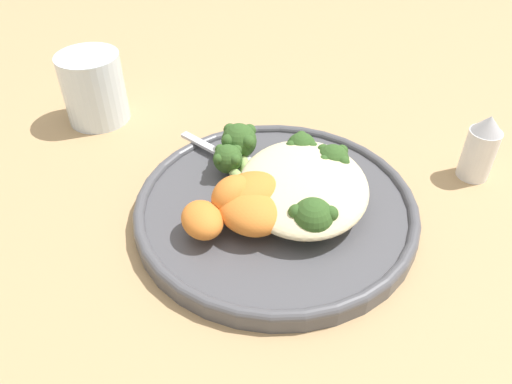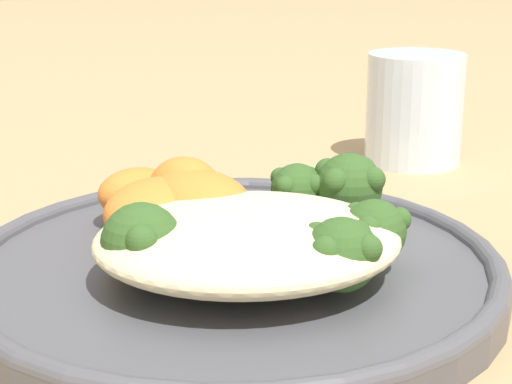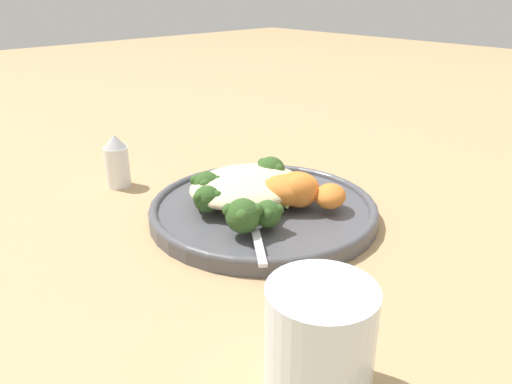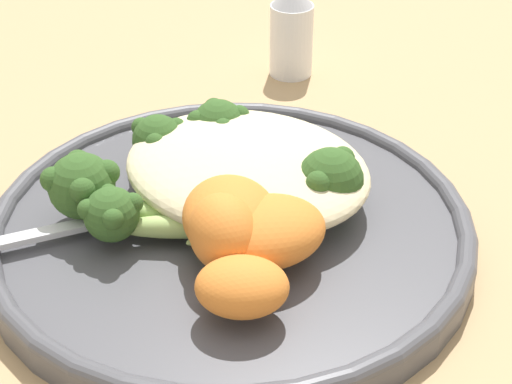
% 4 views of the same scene
% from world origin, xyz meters
% --- Properties ---
extents(ground_plane, '(4.00, 4.00, 0.00)m').
position_xyz_m(ground_plane, '(0.00, 0.00, 0.00)').
color(ground_plane, tan).
extents(plate, '(0.29, 0.29, 0.02)m').
position_xyz_m(plate, '(-0.01, 0.01, 0.01)').
color(plate, '#4C4C51').
rests_on(plate, ground_plane).
extents(quinoa_mound, '(0.15, 0.13, 0.03)m').
position_xyz_m(quinoa_mound, '(-0.01, 0.03, 0.04)').
color(quinoa_mound, beige).
rests_on(quinoa_mound, plate).
extents(broccoli_stalk_0, '(0.07, 0.10, 0.04)m').
position_xyz_m(broccoli_stalk_0, '(0.04, 0.03, 0.04)').
color(broccoli_stalk_0, '#9EBC66').
rests_on(broccoli_stalk_0, plate).
extents(broccoli_stalk_1, '(0.04, 0.12, 0.03)m').
position_xyz_m(broccoli_stalk_1, '(0.00, 0.03, 0.03)').
color(broccoli_stalk_1, '#9EBC66').
rests_on(broccoli_stalk_1, plate).
extents(broccoli_stalk_2, '(0.09, 0.11, 0.04)m').
position_xyz_m(broccoli_stalk_2, '(-0.04, 0.05, 0.04)').
color(broccoli_stalk_2, '#9EBC66').
rests_on(broccoli_stalk_2, plate).
extents(broccoli_stalk_3, '(0.12, 0.07, 0.03)m').
position_xyz_m(broccoli_stalk_3, '(-0.06, 0.02, 0.04)').
color(broccoli_stalk_3, '#9EBC66').
rests_on(broccoli_stalk_3, plate).
extents(broccoli_stalk_4, '(0.12, 0.06, 0.04)m').
position_xyz_m(broccoli_stalk_4, '(-0.07, -0.04, 0.04)').
color(broccoli_stalk_4, '#9EBC66').
rests_on(broccoli_stalk_4, plate).
extents(broccoli_stalk_5, '(0.09, 0.07, 0.03)m').
position_xyz_m(broccoli_stalk_5, '(-0.04, -0.04, 0.04)').
color(broccoli_stalk_5, '#9EBC66').
rests_on(broccoli_stalk_5, plate).
extents(sweet_potato_chunk_0, '(0.06, 0.06, 0.03)m').
position_xyz_m(sweet_potato_chunk_0, '(0.04, -0.06, 0.04)').
color(sweet_potato_chunk_0, orange).
rests_on(sweet_potato_chunk_0, plate).
extents(sweet_potato_chunk_1, '(0.06, 0.06, 0.04)m').
position_xyz_m(sweet_potato_chunk_1, '(0.02, -0.04, 0.04)').
color(sweet_potato_chunk_1, orange).
rests_on(sweet_potato_chunk_1, plate).
extents(sweet_potato_chunk_2, '(0.08, 0.09, 0.04)m').
position_xyz_m(sweet_potato_chunk_2, '(0.01, -0.02, 0.04)').
color(sweet_potato_chunk_2, orange).
rests_on(sweet_potato_chunk_2, plate).
extents(sweet_potato_chunk_3, '(0.08, 0.09, 0.03)m').
position_xyz_m(sweet_potato_chunk_3, '(0.03, -0.02, 0.04)').
color(sweet_potato_chunk_3, orange).
rests_on(sweet_potato_chunk_3, plate).
extents(spoon, '(0.08, 0.10, 0.01)m').
position_xyz_m(spoon, '(-0.07, -0.04, 0.03)').
color(spoon, silver).
rests_on(spoon, plate).
extents(water_glass, '(0.08, 0.08, 0.09)m').
position_xyz_m(water_glass, '(-0.18, -0.24, 0.05)').
color(water_glass, silver).
rests_on(water_glass, ground_plane).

